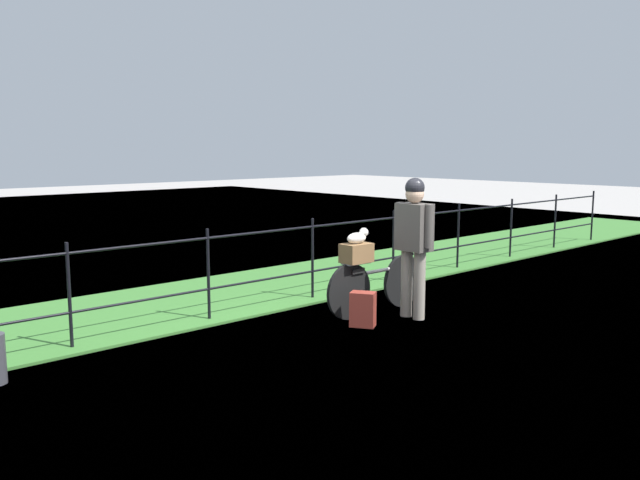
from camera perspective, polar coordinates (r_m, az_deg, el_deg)
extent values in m
plane|color=#9E9993|center=(6.92, 5.31, -9.04)|extent=(60.00, 60.00, 0.00)
cube|color=#38702D|center=(9.09, -8.62, -4.83)|extent=(27.00, 2.40, 0.03)
plane|color=#426684|center=(14.76, -22.61, -0.43)|extent=(30.00, 30.00, 0.00)
cylinder|color=black|center=(7.02, -21.07, -4.65)|extent=(0.04, 0.04, 1.10)
cylinder|color=black|center=(7.75, -9.74, -3.06)|extent=(0.04, 0.04, 1.10)
cylinder|color=black|center=(8.72, -0.66, -1.69)|extent=(0.04, 0.04, 1.10)
cylinder|color=black|center=(9.87, 6.44, -0.59)|extent=(0.04, 0.04, 1.10)
cylinder|color=black|center=(11.15, 11.98, 0.28)|extent=(0.04, 0.04, 1.10)
cylinder|color=black|center=(12.51, 16.36, 0.96)|extent=(0.04, 0.04, 1.10)
cylinder|color=black|center=(13.92, 19.86, 1.50)|extent=(0.04, 0.04, 1.10)
cylinder|color=black|center=(15.38, 22.71, 1.94)|extent=(0.04, 0.04, 1.10)
cylinder|color=black|center=(8.24, -4.91, -3.47)|extent=(18.00, 0.03, 0.03)
cylinder|color=black|center=(8.14, -4.97, 0.71)|extent=(18.00, 0.03, 0.03)
cylinder|color=black|center=(8.44, 7.26, -3.55)|extent=(0.68, 0.06, 0.68)
cylinder|color=black|center=(7.77, 2.55, -4.52)|extent=(0.68, 0.06, 0.68)
cylinder|color=#BCB7B2|center=(8.06, 5.02, -2.73)|extent=(0.75, 0.06, 0.04)
cube|color=black|center=(7.80, 3.19, -2.69)|extent=(0.20, 0.09, 0.06)
cube|color=slate|center=(7.78, 3.20, -2.02)|extent=(0.36, 0.17, 0.02)
cube|color=brown|center=(7.76, 3.21, -1.14)|extent=(0.37, 0.25, 0.23)
ellipsoid|color=silver|center=(7.74, 3.22, 0.17)|extent=(0.28, 0.15, 0.13)
sphere|color=silver|center=(7.81, 3.85, 0.67)|extent=(0.11, 0.11, 0.11)
cylinder|color=gray|center=(7.96, 7.58, -3.74)|extent=(0.14, 0.14, 0.82)
cylinder|color=gray|center=(7.83, 8.68, -3.96)|extent=(0.14, 0.14, 0.82)
cube|color=#4C4742|center=(7.78, 8.23, 1.13)|extent=(0.27, 0.41, 0.56)
cylinder|color=#4C4742|center=(7.92, 7.03, 1.48)|extent=(0.10, 0.10, 0.50)
cylinder|color=#4C4742|center=(7.64, 9.49, 1.18)|extent=(0.10, 0.10, 0.50)
sphere|color=tan|center=(7.75, 8.29, 3.99)|extent=(0.22, 0.22, 0.22)
sphere|color=black|center=(7.74, 8.30, 4.56)|extent=(0.23, 0.23, 0.23)
cube|color=maroon|center=(7.50, 3.77, -6.06)|extent=(0.30, 0.33, 0.40)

